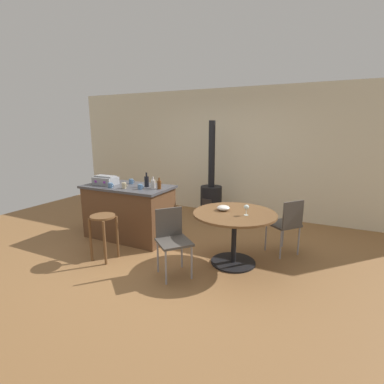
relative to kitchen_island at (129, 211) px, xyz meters
The scene contains 19 objects.
ground_plane 1.15m from the kitchen_island, 10.63° to the right, with size 8.80×8.80×0.00m, color olive.
back_wall 2.63m from the kitchen_island, 65.32° to the left, with size 8.00×0.10×2.70m, color beige.
kitchen_island is the anchor object (origin of this frame).
wooden_stool 0.90m from the kitchen_island, 75.16° to the right, with size 0.35×0.35×0.66m.
dining_table 1.97m from the kitchen_island, ahead, with size 1.14×1.14×0.75m.
folding_chair_near 2.60m from the kitchen_island, ahead, with size 0.56×0.56×0.86m.
folding_chair_far 1.55m from the kitchen_island, 31.10° to the right, with size 0.56×0.56×0.86m.
wood_stove 1.79m from the kitchen_island, 59.83° to the left, with size 0.44×0.45×2.02m.
toolbox 0.68m from the kitchen_island, behind, with size 0.39×0.28×0.15m.
bottle_0 0.65m from the kitchen_island, 12.12° to the left, with size 0.08×0.08×0.24m.
bottle_1 0.73m from the kitchen_island, ahead, with size 0.07×0.07×0.19m.
bottle_2 0.82m from the kitchen_island, ahead, with size 0.06×0.06×0.19m.
cup_0 0.63m from the kitchen_island, 21.01° to the right, with size 0.11×0.07×0.08m.
cup_1 0.53m from the kitchen_island, 107.63° to the left, with size 0.11×0.08×0.08m.
cup_2 0.58m from the kitchen_island, 118.64° to the right, with size 0.11×0.07×0.08m.
cup_3 0.83m from the kitchen_island, 157.01° to the left, with size 0.12×0.08×0.09m.
cup_4 0.55m from the kitchen_island, 65.45° to the right, with size 0.11×0.07×0.09m.
wine_glass 2.17m from the kitchen_island, ahead, with size 0.07×0.07×0.14m.
serving_bowl 1.81m from the kitchen_island, ahead, with size 0.18×0.18×0.07m, color white.
Camera 1 is at (2.07, -3.64, 1.88)m, focal length 27.03 mm.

